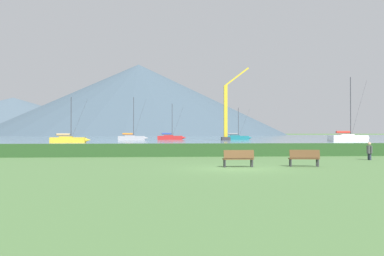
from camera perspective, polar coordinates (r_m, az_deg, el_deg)
ground_plane at (r=21.84m, az=6.07°, el=-5.66°), size 1000.00×1000.00×0.00m
harbor_water at (r=158.47m, az=-2.72°, el=-1.29°), size 320.00×246.00×0.00m
hedge_line at (r=32.67m, az=2.65°, el=-3.08°), size 80.00×1.20×1.02m
sailboat_slip_0 at (r=78.22m, az=-16.90°, el=-1.55°), size 7.26×2.46×8.42m
sailboat_slip_1 at (r=105.13m, az=6.28°, el=-1.32°), size 7.26×2.55×8.27m
sailboat_slip_2 at (r=105.16m, az=-3.04°, el=-1.31°), size 7.43×2.55×9.34m
sailboat_slip_3 at (r=98.68m, az=-8.44°, el=-1.35°), size 7.38×2.66×10.39m
sailboat_slip_5 at (r=92.72m, az=21.05°, el=-1.26°), size 9.46×3.62×13.69m
park_bench_near_path at (r=22.63m, az=6.52°, el=-4.13°), size 1.71×0.53×0.95m
park_bench_under_tree at (r=23.64m, az=15.44°, el=-3.96°), size 1.71×0.65×0.95m
person_seated_viewer at (r=30.81m, az=23.60°, el=-2.86°), size 0.36×0.56×1.25m
dock_crane at (r=96.64m, az=4.85°, el=1.70°), size 6.61×2.00×17.39m
distant_hill_west_ridge at (r=304.55m, az=-7.49°, el=3.96°), size 216.38×216.38×52.17m
distant_hill_central_peak at (r=465.05m, az=-23.76°, el=1.58°), size 262.46×262.46×38.21m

